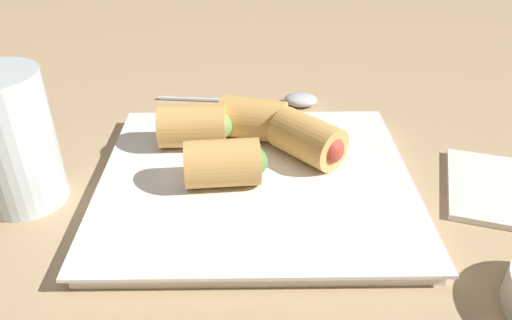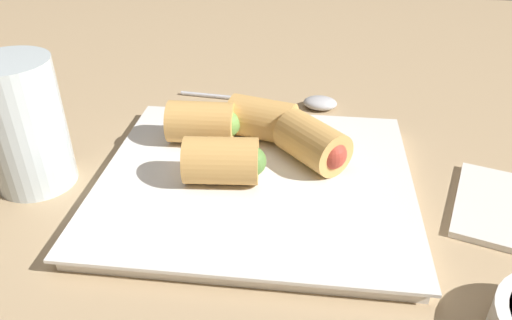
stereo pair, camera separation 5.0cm
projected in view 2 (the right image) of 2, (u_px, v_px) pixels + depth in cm
name	position (u px, v px, depth cm)	size (l,w,h in cm)	color
table_surface	(242.00, 184.00, 49.08)	(180.00, 140.00, 2.00)	tan
serving_plate	(256.00, 182.00, 46.30)	(28.44, 25.68, 1.50)	white
roll_front_left	(226.00, 161.00, 44.10)	(7.45, 4.77, 4.25)	#DBA356
roll_front_right	(266.00, 120.00, 50.63)	(7.65, 5.83, 4.25)	#DBA356
roll_back_left	(205.00, 123.00, 50.11)	(7.36, 4.44, 4.25)	#DBA356
roll_back_right	(315.00, 144.00, 46.54)	(7.58, 7.69, 4.25)	#DBA356
spoon	(306.00, 102.00, 60.90)	(19.95, 3.80, 1.41)	silver
drinking_glass	(24.00, 125.00, 44.55)	(7.19, 7.19, 12.17)	silver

